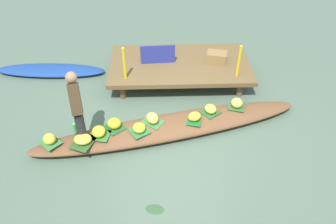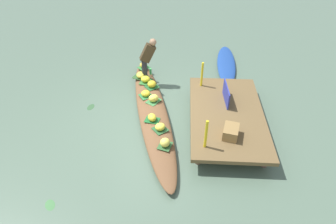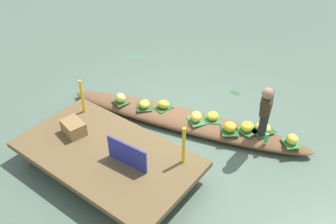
{
  "view_description": "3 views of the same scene",
  "coord_description": "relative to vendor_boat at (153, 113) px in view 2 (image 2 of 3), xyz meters",
  "views": [
    {
      "loc": [
        -0.2,
        -4.78,
        4.33
      ],
      "look_at": [
        -0.03,
        0.23,
        0.31
      ],
      "focal_mm": 35.6,
      "sensor_mm": 36.0,
      "label": 1
    },
    {
      "loc": [
        6.02,
        0.74,
        4.92
      ],
      "look_at": [
        0.27,
        0.42,
        0.38
      ],
      "focal_mm": 31.39,
      "sensor_mm": 36.0,
      "label": 2
    },
    {
      "loc": [
        -3.33,
        4.93,
        4.62
      ],
      "look_at": [
        0.18,
        0.26,
        0.39
      ],
      "focal_mm": 38.37,
      "sensor_mm": 36.0,
      "label": 3
    }
  ],
  "objects": [
    {
      "name": "banana_bunch_1",
      "position": [
        0.79,
        0.26,
        0.21
      ],
      "size": [
        0.31,
        0.32,
        0.16
      ],
      "primitive_type": "ellipsoid",
      "rotation": [
        0.0,
        0.0,
        0.5
      ],
      "color": "#F9E446",
      "rests_on": "vendor_boat"
    },
    {
      "name": "banana_bunch_3",
      "position": [
        -2.12,
        -0.49,
        0.22
      ],
      "size": [
        0.3,
        0.31,
        0.18
      ],
      "primitive_type": "ellipsoid",
      "rotation": [
        0.0,
        0.0,
        5.18
      ],
      "color": "yellow",
      "rests_on": "vendor_boat"
    },
    {
      "name": "banana_bunch_4",
      "position": [
        -1.55,
        -0.51,
        0.21
      ],
      "size": [
        0.32,
        0.27,
        0.16
      ],
      "primitive_type": "ellipsoid",
      "rotation": [
        0.0,
        0.0,
        6.23
      ],
      "color": "yellow",
      "rests_on": "vendor_boat"
    },
    {
      "name": "produce_crate",
      "position": [
        1.13,
        1.86,
        0.43
      ],
      "size": [
        0.5,
        0.41,
        0.25
      ],
      "primitive_type": "cube",
      "rotation": [
        0.0,
        0.0,
        -0.23
      ],
      "color": "olive",
      "rests_on": "dock_platform"
    },
    {
      "name": "banana_bunch_0",
      "position": [
        -0.33,
        0.0,
        0.23
      ],
      "size": [
        0.31,
        0.34,
        0.2
      ],
      "primitive_type": "ellipsoid",
      "rotation": [
        0.0,
        0.0,
        5.15
      ],
      "color": "#F2E252",
      "rests_on": "vendor_boat"
    },
    {
      "name": "leaf_mat_7",
      "position": [
        -0.57,
        -0.24,
        0.13
      ],
      "size": [
        0.45,
        0.45,
        0.01
      ],
      "primitive_type": "cube",
      "rotation": [
        0.0,
        0.0,
        0.57
      ],
      "color": "#30773F",
      "rests_on": "vendor_boat"
    },
    {
      "name": "vendor_boat",
      "position": [
        0.0,
        0.0,
        0.0
      ],
      "size": [
        5.26,
        1.97,
        0.25
      ],
      "primitive_type": "ellipsoid",
      "rotation": [
        0.0,
        0.0,
        0.24
      ],
      "color": "brown",
      "rests_on": "ground"
    },
    {
      "name": "leaf_mat_3",
      "position": [
        -2.12,
        -0.49,
        0.13
      ],
      "size": [
        0.44,
        0.44,
        0.01
      ],
      "primitive_type": "cube",
      "rotation": [
        0.0,
        0.0,
        2.37
      ],
      "color": "#35813F",
      "rests_on": "vendor_boat"
    },
    {
      "name": "railing_post_west",
      "position": [
        -0.91,
        1.28,
        0.66
      ],
      "size": [
        0.06,
        0.06,
        0.72
      ],
      "primitive_type": "cylinder",
      "color": "yellow",
      "rests_on": "dock_platform"
    },
    {
      "name": "drifting_plant_1",
      "position": [
        2.82,
        -1.72,
        -0.12
      ],
      "size": [
        0.33,
        0.3,
        0.01
      ],
      "primitive_type": "ellipsoid",
      "rotation": [
        0.0,
        0.0,
        0.59
      ],
      "color": "#457B45",
      "rests_on": "ground"
    },
    {
      "name": "leaf_mat_5",
      "position": [
        1.34,
        0.41,
        0.13
      ],
      "size": [
        0.39,
        0.36,
        0.01
      ],
      "primitive_type": "cube",
      "rotation": [
        0.0,
        0.0,
        2.85
      ],
      "color": "#315E2F",
      "rests_on": "vendor_boat"
    },
    {
      "name": "dock_platform",
      "position": [
        0.29,
        1.88,
        0.25
      ],
      "size": [
        3.2,
        1.8,
        0.43
      ],
      "color": "brown",
      "rests_on": "ground"
    },
    {
      "name": "moored_boat",
      "position": [
        -2.8,
        2.21,
        -0.04
      ],
      "size": [
        2.65,
        0.76,
        0.16
      ],
      "primitive_type": "ellipsoid",
      "rotation": [
        0.0,
        0.0,
        -0.06
      ],
      "color": "navy",
      "rests_on": "ground"
    },
    {
      "name": "drifting_plant_0",
      "position": [
        -0.3,
        -1.75,
        -0.12
      ],
      "size": [
        0.32,
        0.23,
        0.01
      ],
      "primitive_type": "ellipsoid",
      "rotation": [
        0.0,
        0.0,
        2.97
      ],
      "color": "#355B35",
      "rests_on": "ground"
    },
    {
      "name": "banana_bunch_8",
      "position": [
        -1.29,
        -0.33,
        0.22
      ],
      "size": [
        0.27,
        0.29,
        0.18
      ],
      "primitive_type": "ellipsoid",
      "rotation": [
        0.0,
        0.0,
        4.84
      ],
      "color": "yellow",
      "rests_on": "vendor_boat"
    },
    {
      "name": "leaf_mat_0",
      "position": [
        -0.33,
        0.0,
        0.13
      ],
      "size": [
        0.47,
        0.44,
        0.01
      ],
      "primitive_type": "cube",
      "rotation": [
        0.0,
        0.0,
        2.57
      ],
      "color": "#3D7D42",
      "rests_on": "vendor_boat"
    },
    {
      "name": "railing_post_east",
      "position": [
        1.49,
        1.28,
        0.66
      ],
      "size": [
        0.06,
        0.06,
        0.72
      ],
      "primitive_type": "cylinder",
      "color": "yellow",
      "rests_on": "dock_platform"
    },
    {
      "name": "leaf_mat_4",
      "position": [
        -1.55,
        -0.51,
        0.13
      ],
      "size": [
        0.47,
        0.53,
        0.01
      ],
      "primitive_type": "cube",
      "rotation": [
        0.0,
        0.0,
        1.18
      ],
      "color": "#2F5728",
      "rests_on": "vendor_boat"
    },
    {
      "name": "vendor_person",
      "position": [
        -1.6,
        -0.28,
        0.81
      ],
      "size": [
        0.29,
        0.51,
        1.2
      ],
      "color": "#28282D",
      "rests_on": "vendor_boat"
    },
    {
      "name": "leaf_mat_6",
      "position": [
        0.46,
        0.04,
        0.13
      ],
      "size": [
        0.34,
        0.4,
        0.01
      ],
      "primitive_type": "cube",
      "rotation": [
        0.0,
        0.0,
        1.34
      ],
      "color": "#1E662E",
      "rests_on": "vendor_boat"
    },
    {
      "name": "banana_bunch_5",
      "position": [
        1.34,
        0.41,
        0.23
      ],
      "size": [
        0.3,
        0.3,
        0.2
      ],
      "primitive_type": "ellipsoid",
      "rotation": [
        0.0,
        0.0,
        2.64
      ],
      "color": "#EDDE58",
      "rests_on": "vendor_boat"
    },
    {
      "name": "leaf_mat_1",
      "position": [
        0.79,
        0.26,
        0.13
      ],
      "size": [
        0.44,
        0.44,
        0.01
      ],
      "primitive_type": "cube",
      "rotation": [
        0.0,
        0.0,
        2.25
      ],
      "color": "#2B5B30",
      "rests_on": "vendor_boat"
    },
    {
      "name": "leaf_mat_8",
      "position": [
        -1.29,
        -0.33,
        0.13
      ],
      "size": [
        0.43,
        0.38,
        0.01
      ],
      "primitive_type": "cube",
      "rotation": [
        0.0,
        0.0,
        2.93
      ],
      "color": "#337132",
      "rests_on": "vendor_boat"
    },
    {
      "name": "banana_bunch_6",
      "position": [
        0.46,
        0.04,
        0.21
      ],
      "size": [
        0.31,
        0.29,
        0.17
      ],
      "primitive_type": "ellipsoid",
      "rotation": [
        0.0,
        0.0,
        0.42
      ],
      "color": "yellow",
      "rests_on": "vendor_boat"
    },
    {
      "name": "canal_water",
      "position": [
        0.0,
        0.0,
        -0.12
      ],
      "size": [
        40.0,
        40.0,
        0.0
      ],
      "primitive_type": "plane",
      "color": "#536B58",
      "rests_on": "ground"
    },
    {
      "name": "banana_bunch_7",
      "position": [
        -0.57,
        -0.24,
        0.21
      ],
      "size": [
        0.3,
        0.31,
        0.16
      ],
      "primitive_type": "ellipsoid",
      "rotation": [
        0.0,
        0.0,
        0.33
      ],
      "color": "yellow",
      "rests_on": "vendor_boat"
    },
    {
      "name": "market_banner",
      "position": [
        -0.21,
        1.88,
        0.52
      ],
      "size": [
        0.78,
        0.08,
        0.44
      ],
      "primitive_type": "cube",
      "rotation": [
        0.0,
        0.0,
        0.06
      ],
      "color": "navy",
      "rests_on": "dock_platform"
    },
    {
      "name": "leaf_mat_2",
      "position": [
        -1.03,
        -0.12,
        0.13
      ],
      "size": [
        0.47,
        0.47,
        0.01
      ],
      "primitive_type": "cube",
      "rotation": [
        0.0,
        0.0,
        2.22
      ],
      "color": "#255E2C",
      "rests_on": "vendor_boat"
    },
    {
      "name": "water_bottle",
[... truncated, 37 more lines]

